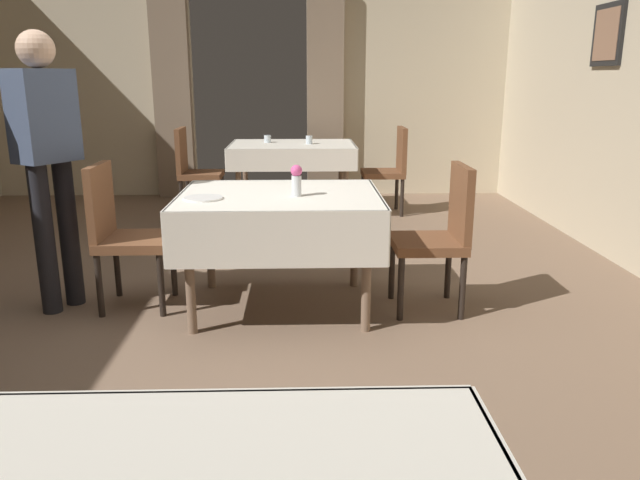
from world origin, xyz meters
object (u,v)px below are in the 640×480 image
(glass_far_a, at_px, (268,139))
(person_waiter_by_doorway, at_px, (47,150))
(chair_mid_left, at_px, (121,229))
(chair_far_left, at_px, (193,167))
(dining_table_mid, at_px, (280,210))
(chair_far_right, at_px, (390,166))
(chair_mid_right, at_px, (441,231))
(flower_vase_mid, at_px, (296,179))
(dining_table_far, at_px, (292,152))
(glass_far_b, at_px, (309,140))
(plate_mid_b, at_px, (203,198))

(glass_far_a, relative_size, person_waiter_by_doorway, 0.05)
(chair_mid_left, bearing_deg, glass_far_a, 75.32)
(chair_far_left, bearing_deg, dining_table_mid, -70.00)
(chair_far_right, bearing_deg, person_waiter_by_doorway, -132.09)
(chair_mid_right, relative_size, chair_far_right, 1.00)
(chair_mid_right, distance_m, person_waiter_by_doorway, 2.48)
(chair_mid_left, relative_size, chair_mid_right, 1.00)
(dining_table_mid, relative_size, chair_mid_right, 1.35)
(flower_vase_mid, bearing_deg, dining_table_mid, 140.70)
(dining_table_far, relative_size, glass_far_b, 15.07)
(chair_mid_right, bearing_deg, glass_far_a, 111.96)
(chair_far_left, distance_m, flower_vase_mid, 3.10)
(chair_mid_right, height_order, glass_far_a, chair_mid_right)
(chair_far_left, relative_size, glass_far_a, 11.57)
(person_waiter_by_doorway, bearing_deg, chair_far_right, 47.91)
(dining_table_mid, relative_size, flower_vase_mid, 6.55)
(chair_mid_right, distance_m, chair_far_left, 3.49)
(flower_vase_mid, relative_size, person_waiter_by_doorway, 0.11)
(chair_mid_left, height_order, chair_far_left, same)
(chair_mid_right, relative_size, flower_vase_mid, 4.87)
(flower_vase_mid, height_order, person_waiter_by_doorway, person_waiter_by_doorway)
(chair_mid_left, relative_size, plate_mid_b, 4.04)
(chair_mid_left, distance_m, chair_far_left, 2.73)
(chair_mid_right, xyz_separation_m, glass_far_a, (-1.24, 3.08, 0.27))
(dining_table_far, xyz_separation_m, glass_far_b, (0.18, -0.04, 0.13))
(dining_table_far, distance_m, person_waiter_by_doorway, 3.24)
(dining_table_mid, height_order, dining_table_far, same)
(dining_table_mid, height_order, glass_far_b, glass_far_b)
(dining_table_far, xyz_separation_m, chair_mid_right, (0.97, -2.96, -0.15))
(chair_mid_right, height_order, glass_far_b, chair_mid_right)
(chair_mid_right, bearing_deg, chair_far_right, 88.26)
(person_waiter_by_doorway, bearing_deg, plate_mid_b, -11.65)
(glass_far_a, bearing_deg, dining_table_far, -24.14)
(dining_table_mid, bearing_deg, chair_far_right, 68.70)
(chair_far_right, bearing_deg, dining_table_mid, -111.30)
(dining_table_mid, distance_m, chair_mid_right, 1.02)
(chair_mid_left, relative_size, person_waiter_by_doorway, 0.54)
(dining_table_mid, distance_m, glass_far_b, 2.87)
(dining_table_far, height_order, glass_far_a, glass_far_a)
(flower_vase_mid, bearing_deg, chair_far_right, 71.15)
(flower_vase_mid, xyz_separation_m, glass_far_b, (0.12, 2.95, -0.06))
(flower_vase_mid, bearing_deg, dining_table_far, 91.25)
(chair_mid_left, relative_size, glass_far_b, 10.44)
(chair_mid_left, bearing_deg, plate_mid_b, -21.10)
(plate_mid_b, height_order, glass_far_a, glass_far_a)
(flower_vase_mid, bearing_deg, chair_mid_left, 172.76)
(chair_far_left, bearing_deg, chair_mid_right, -54.51)
(chair_mid_right, bearing_deg, chair_far_left, 125.49)
(glass_far_b, bearing_deg, dining_table_far, 166.17)
(dining_table_far, xyz_separation_m, glass_far_a, (-0.27, 0.12, 0.13))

